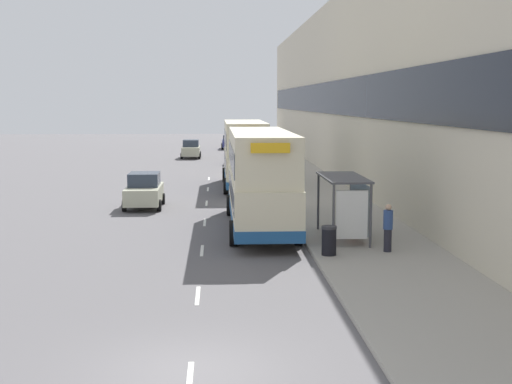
% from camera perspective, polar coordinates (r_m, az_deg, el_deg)
% --- Properties ---
extents(ground_plane, '(220.00, 220.00, 0.00)m').
position_cam_1_polar(ground_plane, '(15.34, -5.26, -14.11)').
color(ground_plane, '#5B595B').
extents(pavement, '(5.00, 93.00, 0.14)m').
position_cam_1_polar(pavement, '(53.39, 3.21, 1.32)').
color(pavement, '#A39E93').
rests_on(pavement, ground_plane).
extents(terrace_facade, '(3.10, 93.00, 13.04)m').
position_cam_1_polar(terrace_facade, '(53.71, 7.54, 8.18)').
color(terrace_facade, beige).
rests_on(terrace_facade, ground_plane).
extents(lane_mark_0, '(0.12, 2.00, 0.01)m').
position_cam_1_polar(lane_mark_0, '(14.89, -5.33, -14.76)').
color(lane_mark_0, silver).
rests_on(lane_mark_0, ground_plane).
extents(lane_mark_1, '(0.12, 2.00, 0.01)m').
position_cam_1_polar(lane_mark_1, '(20.87, -4.69, -8.26)').
color(lane_mark_1, silver).
rests_on(lane_mark_1, ground_plane).
extents(lane_mark_2, '(0.12, 2.00, 0.01)m').
position_cam_1_polar(lane_mark_2, '(26.99, -4.34, -4.69)').
color(lane_mark_2, silver).
rests_on(lane_mark_2, ground_plane).
extents(lane_mark_3, '(0.12, 2.00, 0.01)m').
position_cam_1_polar(lane_mark_3, '(33.18, -4.13, -2.44)').
color(lane_mark_3, silver).
rests_on(lane_mark_3, ground_plane).
extents(lane_mark_4, '(0.12, 2.00, 0.01)m').
position_cam_1_polar(lane_mark_4, '(39.41, -3.98, -0.90)').
color(lane_mark_4, silver).
rests_on(lane_mark_4, ground_plane).
extents(lane_mark_5, '(0.12, 2.00, 0.01)m').
position_cam_1_polar(lane_mark_5, '(45.66, -3.87, 0.22)').
color(lane_mark_5, silver).
rests_on(lane_mark_5, ground_plane).
extents(lane_mark_6, '(0.12, 2.00, 0.01)m').
position_cam_1_polar(lane_mark_6, '(51.92, -3.79, 1.07)').
color(lane_mark_6, silver).
rests_on(lane_mark_6, ground_plane).
extents(bus_shelter, '(1.60, 4.20, 2.48)m').
position_cam_1_polar(bus_shelter, '(28.31, 7.43, -0.33)').
color(bus_shelter, '#4C4C51').
rests_on(bus_shelter, ground_plane).
extents(double_decker_bus_near, '(2.85, 11.54, 4.30)m').
position_cam_1_polar(double_decker_bus_near, '(31.04, 0.35, 1.16)').
color(double_decker_bus_near, beige).
rests_on(double_decker_bus_near, ground_plane).
extents(double_decker_bus_ahead, '(2.85, 10.45, 4.30)m').
position_cam_1_polar(double_decker_bus_ahead, '(46.18, -0.90, 3.16)').
color(double_decker_bus_ahead, beige).
rests_on(double_decker_bus_ahead, ground_plane).
extents(car_0, '(1.97, 4.09, 1.84)m').
position_cam_1_polar(car_0, '(38.08, -8.94, 0.10)').
color(car_0, '#B7B799').
rests_on(car_0, ground_plane).
extents(car_1, '(2.04, 4.35, 1.65)m').
position_cam_1_polar(car_1, '(84.47, -2.10, 4.02)').
color(car_1, navy).
rests_on(car_1, ground_plane).
extents(car_2, '(1.94, 4.00, 1.81)m').
position_cam_1_polar(car_2, '(71.01, -5.23, 3.43)').
color(car_2, '#B7B799').
rests_on(car_2, ground_plane).
extents(car_3, '(2.07, 4.32, 1.82)m').
position_cam_1_polar(car_3, '(63.98, -1.34, 3.05)').
color(car_3, black).
rests_on(car_3, ground_plane).
extents(pedestrian_at_shelter, '(0.33, 0.33, 1.67)m').
position_cam_1_polar(pedestrian_at_shelter, '(33.17, 8.10, -0.77)').
color(pedestrian_at_shelter, '#23232D').
rests_on(pedestrian_at_shelter, ground_plane).
extents(pedestrian_1, '(0.35, 0.35, 1.75)m').
position_cam_1_polar(pedestrian_1, '(26.34, 10.51, -2.81)').
color(pedestrian_1, '#23232D').
rests_on(pedestrian_1, ground_plane).
extents(litter_bin, '(0.55, 0.55, 1.05)m').
position_cam_1_polar(litter_bin, '(25.52, 5.86, -3.88)').
color(litter_bin, black).
rests_on(litter_bin, ground_plane).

